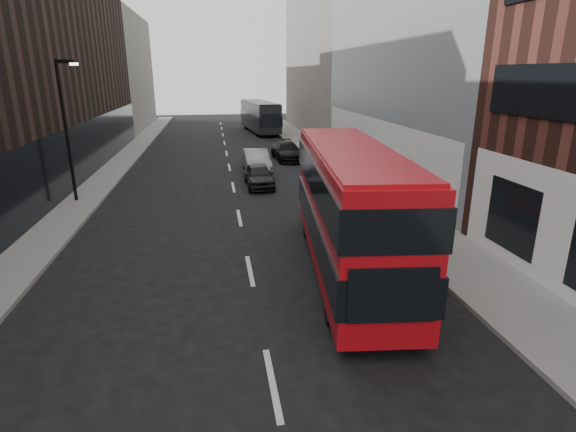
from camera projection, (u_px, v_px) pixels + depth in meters
name	position (u px, v px, depth m)	size (l,w,h in m)	color
sidewalk_right	(333.00, 166.00, 32.64)	(3.00, 80.00, 0.15)	slate
sidewalk_left	(111.00, 173.00, 30.24)	(2.00, 80.00, 0.15)	slate
building_modern_block	(421.00, 13.00, 26.51)	(5.03, 22.00, 20.00)	#ABB0B6
building_victorian	(326.00, 42.00, 48.18)	(6.50, 24.00, 21.00)	#69655D
building_left_mid	(63.00, 66.00, 32.29)	(5.00, 24.00, 14.00)	black
building_left_far	(121.00, 73.00, 53.11)	(5.00, 20.00, 13.00)	#69655D
street_lamp	(67.00, 122.00, 22.38)	(1.06, 0.22, 7.00)	black
red_bus	(349.00, 205.00, 14.81)	(3.64, 10.80, 4.29)	#B20A12
grey_bus	(260.00, 116.00, 50.95)	(3.71, 10.83, 3.44)	black
car_a	(259.00, 175.00, 26.84)	(1.59, 3.95, 1.35)	black
car_b	(256.00, 161.00, 30.79)	(1.60, 4.60, 1.51)	gray
car_c	(287.00, 151.00, 35.07)	(1.94, 4.77, 1.38)	black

